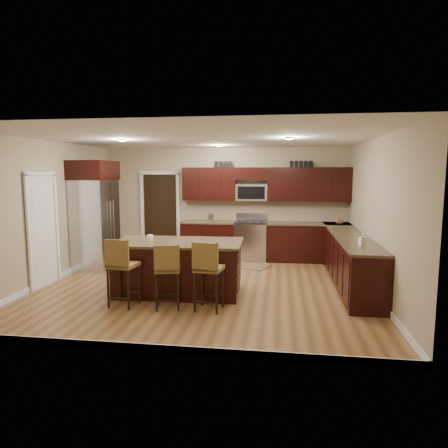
# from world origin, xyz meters

# --- Properties ---
(floor) EXTENTS (6.00, 6.00, 0.00)m
(floor) POSITION_xyz_m (0.00, 0.00, 0.00)
(floor) COLOR brown
(floor) RESTS_ON ground
(ceiling) EXTENTS (6.00, 6.00, 0.00)m
(ceiling) POSITION_xyz_m (0.00, 0.00, 2.70)
(ceiling) COLOR silver
(ceiling) RESTS_ON wall_back
(wall_back) EXTENTS (6.00, 0.00, 6.00)m
(wall_back) POSITION_xyz_m (0.00, 2.75, 1.35)
(wall_back) COLOR tan
(wall_back) RESTS_ON floor
(wall_left) EXTENTS (0.00, 5.50, 5.50)m
(wall_left) POSITION_xyz_m (-3.00, 0.00, 1.35)
(wall_left) COLOR tan
(wall_left) RESTS_ON floor
(wall_right) EXTENTS (0.00, 5.50, 5.50)m
(wall_right) POSITION_xyz_m (3.00, 0.00, 1.35)
(wall_right) COLOR tan
(wall_right) RESTS_ON floor
(base_cabinets) EXTENTS (4.02, 3.96, 0.92)m
(base_cabinets) POSITION_xyz_m (1.90, 1.45, 0.46)
(base_cabinets) COLOR black
(base_cabinets) RESTS_ON floor
(upper_cabinets) EXTENTS (4.00, 0.33, 0.80)m
(upper_cabinets) POSITION_xyz_m (1.04, 2.58, 1.84)
(upper_cabinets) COLOR black
(upper_cabinets) RESTS_ON wall_back
(range) EXTENTS (0.76, 0.64, 1.11)m
(range) POSITION_xyz_m (0.68, 2.45, 0.47)
(range) COLOR silver
(range) RESTS_ON floor
(microwave) EXTENTS (0.76, 0.31, 0.40)m
(microwave) POSITION_xyz_m (0.68, 2.60, 1.62)
(microwave) COLOR silver
(microwave) RESTS_ON upper_cabinets
(doorway) EXTENTS (0.85, 0.03, 2.06)m
(doorway) POSITION_xyz_m (-1.65, 2.73, 1.03)
(doorway) COLOR black
(doorway) RESTS_ON floor
(pantry_door) EXTENTS (0.03, 0.80, 2.04)m
(pantry_door) POSITION_xyz_m (-2.98, -0.30, 1.02)
(pantry_door) COLOR white
(pantry_door) RESTS_ON floor
(letter_decor) EXTENTS (2.20, 0.03, 0.15)m
(letter_decor) POSITION_xyz_m (0.90, 2.58, 2.29)
(letter_decor) COLOR black
(letter_decor) RESTS_ON upper_cabinets
(island) EXTENTS (2.23, 1.21, 0.92)m
(island) POSITION_xyz_m (-0.37, -0.43, 0.43)
(island) COLOR black
(island) RESTS_ON floor
(stool_left) EXTENTS (0.46, 0.46, 1.09)m
(stool_left) POSITION_xyz_m (-1.07, -1.27, 0.68)
(stool_left) COLOR olive
(stool_left) RESTS_ON floor
(stool_mid) EXTENTS (0.46, 0.46, 1.02)m
(stool_mid) POSITION_xyz_m (-0.33, -1.26, 0.64)
(stool_mid) COLOR olive
(stool_mid) RESTS_ON floor
(stool_right) EXTENTS (0.45, 0.45, 1.08)m
(stool_right) POSITION_xyz_m (0.30, -1.27, 0.67)
(stool_right) COLOR olive
(stool_right) RESTS_ON floor
(refrigerator) EXTENTS (0.79, 1.03, 2.35)m
(refrigerator) POSITION_xyz_m (-2.62, 1.10, 1.20)
(refrigerator) COLOR silver
(refrigerator) RESTS_ON floor
(floor_mat) EXTENTS (1.08, 0.91, 0.01)m
(floor_mat) POSITION_xyz_m (0.66, 1.75, 0.01)
(floor_mat) COLOR brown
(floor_mat) RESTS_ON floor
(fruit_bowl) EXTENTS (0.29, 0.29, 0.06)m
(fruit_bowl) POSITION_xyz_m (2.75, 2.45, 0.95)
(fruit_bowl) COLOR silver
(fruit_bowl) RESTS_ON base_cabinets
(soap_bottle) EXTENTS (0.11, 0.11, 0.20)m
(soap_bottle) POSITION_xyz_m (2.70, -0.39, 1.02)
(soap_bottle) COLOR #B2B2B2
(soap_bottle) RESTS_ON base_cabinets
(canister_tall) EXTENTS (0.12, 0.12, 0.18)m
(canister_tall) POSITION_xyz_m (-0.29, 2.45, 1.01)
(canister_tall) COLOR silver
(canister_tall) RESTS_ON base_cabinets
(canister_short) EXTENTS (0.11, 0.11, 0.17)m
(canister_short) POSITION_xyz_m (-0.32, 2.45, 1.01)
(canister_short) COLOR silver
(canister_short) RESTS_ON base_cabinets
(island_jar) EXTENTS (0.10, 0.10, 0.10)m
(island_jar) POSITION_xyz_m (-0.87, -0.43, 0.97)
(island_jar) COLOR white
(island_jar) RESTS_ON island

